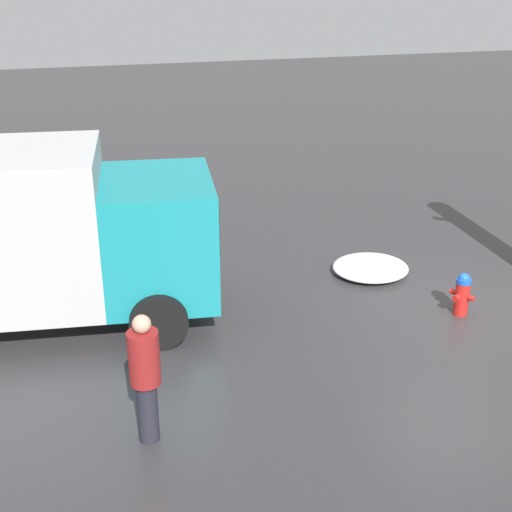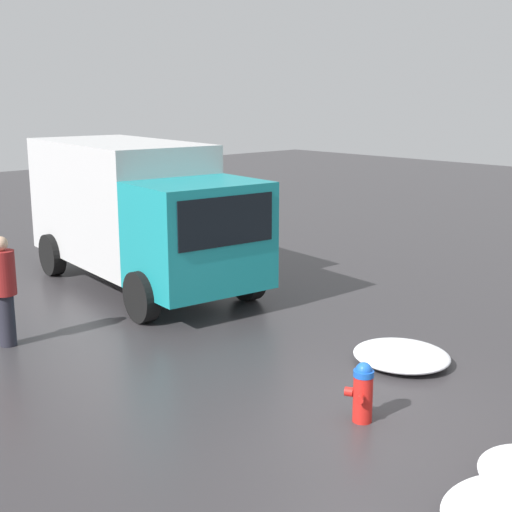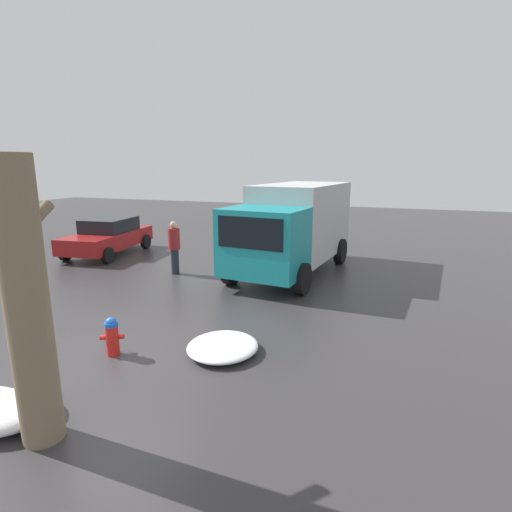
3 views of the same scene
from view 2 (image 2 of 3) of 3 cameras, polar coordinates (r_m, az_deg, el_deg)
ground_plane at (r=8.94m, az=8.47°, el=-12.92°), size 60.00×60.00×0.00m
fire_hydrant at (r=8.78m, az=8.53°, el=-10.65°), size 0.36×0.43×0.75m
delivery_truck at (r=14.66m, az=-9.53°, el=3.73°), size 6.37×3.06×2.90m
pedestrian at (r=11.67m, az=-19.51°, el=-2.34°), size 0.38×0.38×1.75m
snow_pile_curbside at (r=10.75m, az=11.56°, el=-7.79°), size 1.44×1.35×0.25m
snow_pile_by_tree at (r=7.45m, az=18.72°, el=-18.36°), size 0.90×1.32×0.18m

